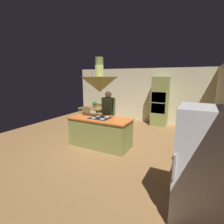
{
  "coord_description": "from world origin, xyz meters",
  "views": [
    {
      "loc": [
        2.7,
        -4.5,
        2.17
      ],
      "look_at": [
        0.1,
        0.4,
        1.0
      ],
      "focal_mm": 27.07,
      "sensor_mm": 36.0,
      "label": 1
    }
  ],
  "objects": [
    {
      "name": "chair_by_back_wall",
      "position": [
        -1.7,
        2.53,
        0.5
      ],
      "size": [
        0.4,
        0.4,
        0.87
      ],
      "rotation": [
        0.0,
        0.0,
        3.14
      ],
      "color": "olive",
      "rests_on": "ground"
    },
    {
      "name": "wall_back",
      "position": [
        0.0,
        3.45,
        1.27
      ],
      "size": [
        6.8,
        0.1,
        2.55
      ],
      "primitive_type": "cube",
      "color": "beige",
      "rests_on": "ground"
    },
    {
      "name": "ground",
      "position": [
        0.0,
        0.0,
        0.0
      ],
      "size": [
        8.16,
        8.16,
        0.0
      ],
      "primitive_type": "plane",
      "color": "#9E7042"
    },
    {
      "name": "potted_plant_on_table",
      "position": [
        -1.63,
        1.93,
        0.93
      ],
      "size": [
        0.2,
        0.2,
        0.3
      ],
      "color": "#99382D",
      "rests_on": "dining_table"
    },
    {
      "name": "canister_sugar",
      "position": [
        2.84,
        0.24,
        0.99
      ],
      "size": [
        0.12,
        0.12,
        0.14
      ],
      "primitive_type": "cylinder",
      "color": "silver",
      "rests_on": "counter_run_right"
    },
    {
      "name": "dining_table",
      "position": [
        -1.7,
        1.9,
        0.66
      ],
      "size": [
        1.12,
        0.82,
        0.76
      ],
      "color": "olive",
      "rests_on": "ground"
    },
    {
      "name": "wall_right",
      "position": [
        3.25,
        0.4,
        1.27
      ],
      "size": [
        0.1,
        7.2,
        2.55
      ],
      "primitive_type": "cube",
      "color": "beige",
      "rests_on": "ground"
    },
    {
      "name": "canister_flour",
      "position": [
        2.84,
        0.06,
        1.03
      ],
      "size": [
        0.13,
        0.13,
        0.22
      ],
      "primitive_type": "cylinder",
      "color": "silver",
      "rests_on": "counter_run_right"
    },
    {
      "name": "kitchen_island",
      "position": [
        0.0,
        -0.2,
        0.46
      ],
      "size": [
        1.96,
        0.86,
        0.94
      ],
      "color": "#8C934C",
      "rests_on": "ground"
    },
    {
      "name": "refrigerator",
      "position": [
        2.8,
        -1.9,
        0.88
      ],
      "size": [
        0.72,
        0.74,
        1.77
      ],
      "color": "white",
      "rests_on": "ground"
    },
    {
      "name": "counter_run_right",
      "position": [
        2.84,
        0.6,
        0.47
      ],
      "size": [
        0.73,
        2.18,
        0.92
      ],
      "color": "#8C934C",
      "rests_on": "ground"
    },
    {
      "name": "pendant_light_over_table",
      "position": [
        -1.7,
        1.9,
        1.86
      ],
      "size": [
        0.32,
        0.32,
        0.82
      ],
      "color": "#E0B266"
    },
    {
      "name": "cup_on_table",
      "position": [
        -1.79,
        1.7,
        0.81
      ],
      "size": [
        0.07,
        0.07,
        0.09
      ],
      "primitive_type": "cylinder",
      "color": "white",
      "rests_on": "dining_table"
    },
    {
      "name": "microwave_on_counter",
      "position": [
        2.84,
        1.24,
        1.06
      ],
      "size": [
        0.46,
        0.36,
        0.28
      ],
      "primitive_type": "cube",
      "color": "#232326",
      "rests_on": "counter_run_right"
    },
    {
      "name": "range_hood",
      "position": [
        0.0,
        -0.2,
        1.97
      ],
      "size": [
        1.1,
        1.1,
        1.0
      ],
      "color": "#8C934C"
    },
    {
      "name": "chair_facing_island",
      "position": [
        -1.7,
        1.27,
        0.5
      ],
      "size": [
        0.4,
        0.4,
        0.87
      ],
      "color": "olive",
      "rests_on": "ground"
    },
    {
      "name": "person_at_island",
      "position": [
        -0.1,
        0.5,
        0.97
      ],
      "size": [
        0.53,
        0.22,
        1.68
      ],
      "color": "tan",
      "rests_on": "ground"
    },
    {
      "name": "oven_tower",
      "position": [
        1.1,
        3.04,
        1.08
      ],
      "size": [
        0.66,
        0.62,
        2.16
      ],
      "color": "#8C934C",
      "rests_on": "ground"
    }
  ]
}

